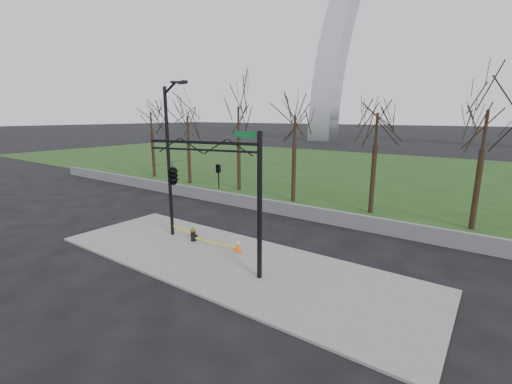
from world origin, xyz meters
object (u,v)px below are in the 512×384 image
Objects in this scene: street_light at (170,152)px; traffic_signal_mast at (188,174)px; fire_hydrant at (193,235)px; traffic_cone at (238,245)px.

traffic_signal_mast is (3.52, -2.09, -0.55)m from street_light.
street_light is (-1.46, -0.03, 4.26)m from fire_hydrant.
traffic_signal_mast is at bearing -14.85° from street_light.
fire_hydrant is 1.14× the size of traffic_cone.
traffic_cone is at bearing 58.70° from traffic_signal_mast.
traffic_signal_mast reaches higher than traffic_cone.
street_light is (-4.30, -0.23, 4.27)m from traffic_cone.
traffic_cone is 0.08× the size of street_light.
traffic_cone is 0.11× the size of traffic_signal_mast.
traffic_cone is at bearing -4.44° from fire_hydrant.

